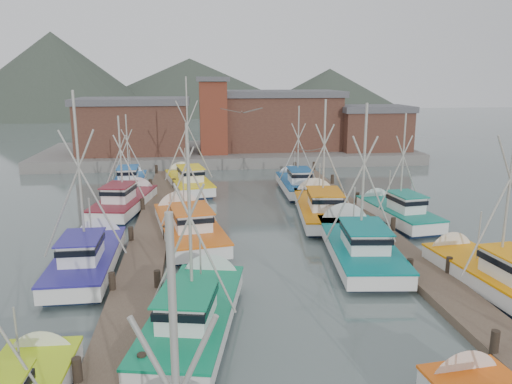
{
  "coord_description": "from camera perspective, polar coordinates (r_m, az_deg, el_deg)",
  "views": [
    {
      "loc": [
        -4.15,
        -23.52,
        9.75
      ],
      "look_at": [
        -0.36,
        7.08,
        2.6
      ],
      "focal_mm": 35.0,
      "sensor_mm": 36.0,
      "label": 1
    }
  ],
  "objects": [
    {
      "name": "shed_center",
      "position": [
        61.58,
        2.49,
        8.33
      ],
      "size": [
        14.84,
        9.54,
        6.9
      ],
      "color": "brown",
      "rests_on": "quay"
    },
    {
      "name": "boat_14",
      "position": [
        45.4,
        -14.18,
        1.12
      ],
      "size": [
        3.02,
        8.1,
        7.26
      ],
      "rotation": [
        0.0,
        0.0,
        0.03
      ],
      "color": "#111F39",
      "rests_on": "ground"
    },
    {
      "name": "boat_8",
      "position": [
        31.47,
        -7.86,
        -3.83
      ],
      "size": [
        4.85,
        10.76,
        8.09
      ],
      "rotation": [
        0.0,
        0.0,
        0.16
      ],
      "color": "#111F39",
      "rests_on": "ground"
    },
    {
      "name": "shed_right",
      "position": [
        61.57,
        13.18,
        7.2
      ],
      "size": [
        8.48,
        6.36,
        5.2
      ],
      "color": "brown",
      "rests_on": "quay"
    },
    {
      "name": "boat_11",
      "position": [
        35.67,
        15.55,
        -2.17
      ],
      "size": [
        3.55,
        8.44,
        8.09
      ],
      "rotation": [
        0.0,
        0.0,
        0.13
      ],
      "color": "#111F39",
      "rests_on": "ground"
    },
    {
      "name": "distant_hills",
      "position": [
        146.69,
        -10.53,
        9.03
      ],
      "size": [
        175.0,
        140.0,
        42.0
      ],
      "color": "#3B4539",
      "rests_on": "ground"
    },
    {
      "name": "lookout_tower",
      "position": [
        56.72,
        -4.92,
        8.76
      ],
      "size": [
        3.6,
        3.6,
        8.5
      ],
      "color": "maroon",
      "rests_on": "quay"
    },
    {
      "name": "quay",
      "position": [
        61.35,
        -3.1,
        4.46
      ],
      "size": [
        44.0,
        16.0,
        1.2
      ],
      "primitive_type": "cube",
      "color": "slate",
      "rests_on": "ground"
    },
    {
      "name": "gull_far",
      "position": [
        31.16,
        6.14,
        4.79
      ],
      "size": [
        1.55,
        0.64,
        0.24
      ],
      "rotation": [
        0.0,
        0.0,
        -0.19
      ],
      "color": "gray",
      "rests_on": "ground"
    },
    {
      "name": "boat_13",
      "position": [
        43.35,
        4.61,
        0.93
      ],
      "size": [
        3.27,
        8.61,
        8.09
      ],
      "rotation": [
        0.0,
        0.0,
        -0.03
      ],
      "color": "#111F39",
      "rests_on": "ground"
    },
    {
      "name": "boat_9",
      "position": [
        35.82,
        7.42,
        -1.72
      ],
      "size": [
        4.4,
        10.59,
        9.25
      ],
      "rotation": [
        0.0,
        0.0,
        -0.12
      ],
      "color": "#111F39",
      "rests_on": "ground"
    },
    {
      "name": "shed_left",
      "position": [
        59.17,
        -13.78,
        7.43
      ],
      "size": [
        12.72,
        8.48,
        6.2
      ],
      "color": "brown",
      "rests_on": "quay"
    },
    {
      "name": "boat_12",
      "position": [
        44.69,
        -7.82,
        1.23
      ],
      "size": [
        4.53,
        9.76,
        10.59
      ],
      "rotation": [
        0.0,
        0.0,
        0.18
      ],
      "color": "#111F39",
      "rests_on": "ground"
    },
    {
      "name": "gull_near",
      "position": [
        18.16,
        -1.64,
        9.22
      ],
      "size": [
        1.55,
        0.65,
        0.24
      ],
      "rotation": [
        0.0,
        0.0,
        0.27
      ],
      "color": "gray",
      "rests_on": "ground"
    },
    {
      "name": "ground",
      "position": [
        25.8,
        2.77,
        -9.17
      ],
      "size": [
        260.0,
        260.0,
        0.0
      ],
      "primitive_type": "plane",
      "color": "#50605D",
      "rests_on": "ground"
    },
    {
      "name": "boat_6",
      "position": [
        27.32,
        -18.53,
        -7.03
      ],
      "size": [
        4.03,
        9.04,
        9.91
      ],
      "rotation": [
        0.0,
        0.0,
        0.01
      ],
      "color": "#111F39",
      "rests_on": "ground"
    },
    {
      "name": "dock_left",
      "position": [
        29.31,
        -12.31,
        -6.25
      ],
      "size": [
        2.3,
        46.0,
        1.5
      ],
      "color": "#4C392F",
      "rests_on": "ground"
    },
    {
      "name": "boat_10",
      "position": [
        38.5,
        -14.59,
        -1.0
      ],
      "size": [
        4.33,
        9.37,
        7.82
      ],
      "rotation": [
        0.0,
        0.0,
        -0.18
      ],
      "color": "#111F39",
      "rests_on": "ground"
    },
    {
      "name": "boat_4",
      "position": [
        20.45,
        -6.79,
        -13.38
      ],
      "size": [
        4.64,
        9.59,
        8.26
      ],
      "rotation": [
        0.0,
        0.0,
        -0.21
      ],
      "color": "#111F39",
      "rests_on": "ground"
    },
    {
      "name": "boat_7",
      "position": [
        26.15,
        25.03,
        -8.51
      ],
      "size": [
        3.96,
        8.95,
        9.92
      ],
      "rotation": [
        0.0,
        0.0,
        0.1
      ],
      "color": "#111F39",
      "rests_on": "ground"
    },
    {
      "name": "boat_5",
      "position": [
        28.46,
        11.44,
        -5.79
      ],
      "size": [
        4.34,
        10.65,
        9.43
      ],
      "rotation": [
        0.0,
        0.0,
        -0.11
      ],
      "color": "#111F39",
      "rests_on": "ground"
    },
    {
      "name": "dock_right",
      "position": [
        31.23,
        14.3,
        -5.15
      ],
      "size": [
        2.3,
        46.0,
        1.5
      ],
      "color": "#4C392F",
      "rests_on": "ground"
    }
  ]
}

